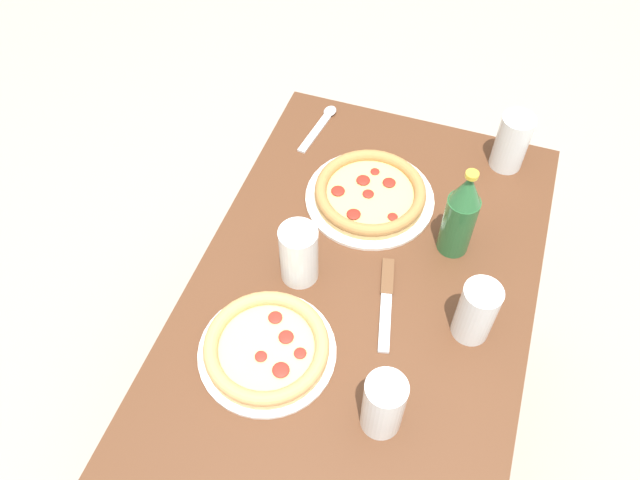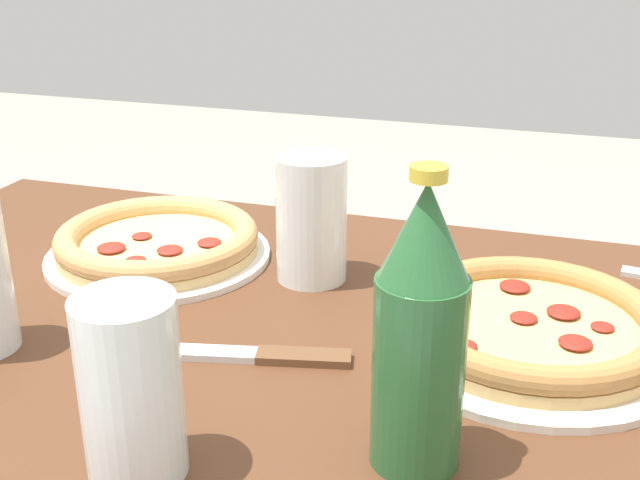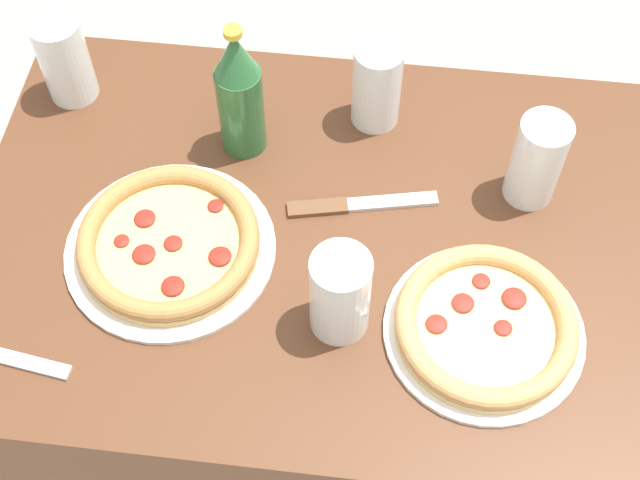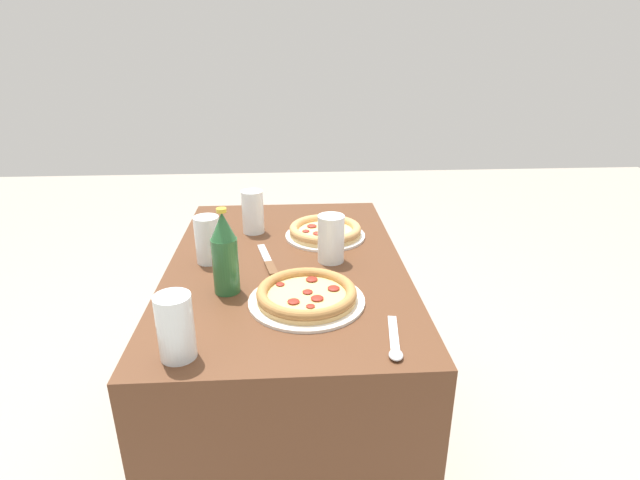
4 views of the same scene
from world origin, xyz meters
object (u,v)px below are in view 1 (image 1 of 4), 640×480
at_px(beer_bottle, 461,214).
at_px(knife, 386,299).
at_px(glass_mango_juice, 511,144).
at_px(glass_water, 383,406).
at_px(pizza_margherita, 267,348).
at_px(glass_red_wine, 299,257).
at_px(pizza_pepperoni, 370,194).
at_px(spoon, 323,122).
at_px(glass_iced_tea, 475,314).

relative_size(beer_bottle, knife, 1.06).
bearing_deg(glass_mango_juice, glass_water, -9.09).
relative_size(pizza_margherita, glass_red_wine, 1.87).
bearing_deg(glass_mango_juice, pizza_pepperoni, -52.36).
xyz_separation_m(glass_water, glass_red_wine, (-0.25, -0.25, -0.01)).
bearing_deg(pizza_margherita, spoon, -170.68).
bearing_deg(beer_bottle, knife, -29.02).
bearing_deg(glass_mango_juice, knife, -20.13).
height_order(pizza_pepperoni, glass_water, glass_water).
bearing_deg(glass_mango_juice, spoon, -89.03).
height_order(glass_water, glass_red_wine, glass_water).
xyz_separation_m(pizza_margherita, glass_mango_juice, (-0.66, 0.36, 0.05)).
bearing_deg(knife, glass_water, 12.73).
bearing_deg(beer_bottle, glass_mango_juice, 166.05).
relative_size(pizza_pepperoni, glass_red_wine, 2.07).
distance_m(glass_mango_juice, glass_red_wine, 0.59).
xyz_separation_m(glass_iced_tea, glass_red_wine, (-0.02, -0.36, 0.00)).
bearing_deg(pizza_margherita, pizza_pepperoni, 169.89).
bearing_deg(glass_iced_tea, knife, -94.39).
bearing_deg(spoon, pizza_margherita, 9.32).
bearing_deg(knife, glass_mango_juice, 159.87).
distance_m(pizza_margherita, pizza_pepperoni, 0.45).
height_order(pizza_pepperoni, glass_iced_tea, glass_iced_tea).
height_order(pizza_pepperoni, knife, pizza_pepperoni).
bearing_deg(pizza_margherita, knife, 135.43).
distance_m(glass_iced_tea, spoon, 0.67).
bearing_deg(pizza_pepperoni, glass_water, 18.18).
relative_size(glass_iced_tea, glass_water, 0.97).
bearing_deg(knife, glass_iced_tea, 85.61).
height_order(glass_red_wine, spoon, glass_red_wine).
xyz_separation_m(glass_iced_tea, knife, (-0.01, -0.17, -0.06)).
xyz_separation_m(pizza_pepperoni, spoon, (-0.21, -0.19, -0.01)).
bearing_deg(pizza_pepperoni, knife, 23.28).
distance_m(pizza_pepperoni, glass_water, 0.53).
relative_size(beer_bottle, spoon, 1.27).
bearing_deg(glass_red_wine, knife, 89.50).
relative_size(glass_water, glass_red_wine, 1.02).
relative_size(glass_iced_tea, beer_bottle, 0.61).
bearing_deg(glass_mango_juice, beer_bottle, -13.95).
bearing_deg(glass_red_wine, pizza_margherita, 1.01).
xyz_separation_m(glass_iced_tea, glass_mango_juice, (-0.48, -0.00, 0.00)).
height_order(pizza_pepperoni, glass_mango_juice, glass_mango_juice).
distance_m(glass_mango_juice, beer_bottle, 0.30).
bearing_deg(pizza_pepperoni, spoon, -138.26).
bearing_deg(glass_red_wine, glass_water, 44.45).
distance_m(pizza_pepperoni, knife, 0.27).
xyz_separation_m(glass_red_wine, spoon, (-0.46, -0.10, -0.06)).
xyz_separation_m(glass_water, knife, (-0.25, -0.06, -0.07)).
bearing_deg(pizza_pepperoni, pizza_margherita, -10.11).
relative_size(pizza_margherita, glass_iced_tea, 1.89).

